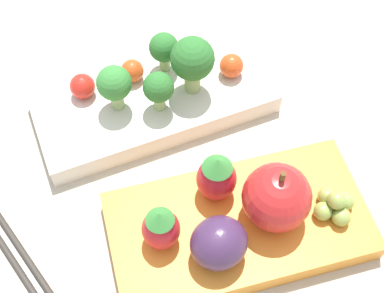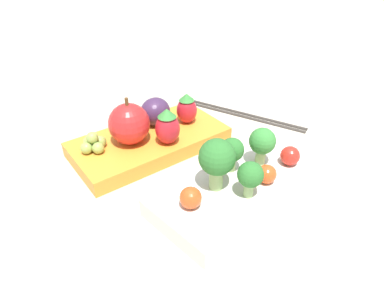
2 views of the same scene
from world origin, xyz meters
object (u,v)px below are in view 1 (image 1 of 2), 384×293
object	(u,v)px
cherry_tomato_2	(132,71)
grape_cluster	(335,205)
strawberry_0	(217,177)
strawberry_1	(161,228)
bento_box_savoury	(152,103)
broccoli_floret_3	(154,90)
bento_box_fruit	(238,226)
broccoli_floret_2	(193,60)
cherry_tomato_1	(231,66)
plum	(219,243)
apple	(277,197)
broccoli_floret_1	(114,84)
broccoli_floret_0	(164,49)
chopsticks_pair	(27,272)
cherry_tomato_0	(83,86)

from	to	relation	value
cherry_tomato_2	grape_cluster	bearing A→B (deg)	-64.22
strawberry_0	strawberry_1	size ratio (longest dim) A/B	1.10
bento_box_savoury	broccoli_floret_3	bearing A→B (deg)	-95.82
bento_box_fruit	broccoli_floret_2	size ratio (longest dim) A/B	3.71
cherry_tomato_1	plum	size ratio (longest dim) A/B	0.52
broccoli_floret_3	cherry_tomato_1	world-z (taller)	broccoli_floret_3
apple	strawberry_0	size ratio (longest dim) A/B	1.28
broccoli_floret_1	apple	distance (m)	0.17
bento_box_savoury	broccoli_floret_0	bearing A→B (deg)	45.13
broccoli_floret_1	grape_cluster	size ratio (longest dim) A/B	1.34
broccoli_floret_0	cherry_tomato_1	world-z (taller)	broccoli_floret_0
broccoli_floret_3	grape_cluster	bearing A→B (deg)	-59.99
bento_box_savoury	strawberry_1	size ratio (longest dim) A/B	4.98
bento_box_fruit	broccoli_floret_2	xyz separation A→B (m)	(0.02, 0.14, 0.05)
cherry_tomato_2	chopsticks_pair	bearing A→B (deg)	-137.18
broccoli_floret_2	apple	size ratio (longest dim) A/B	0.95
cherry_tomato_0	strawberry_1	distance (m)	0.17
cherry_tomato_0	plum	size ratio (longest dim) A/B	0.53
cherry_tomato_2	strawberry_1	bearing A→B (deg)	-103.74
bento_box_savoury	broccoli_floret_1	size ratio (longest dim) A/B	4.70
broccoli_floret_1	chopsticks_pair	size ratio (longest dim) A/B	0.24
cherry_tomato_1	broccoli_floret_3	bearing A→B (deg)	-174.12
plum	bento_box_fruit	bearing A→B (deg)	32.14
bento_box_savoury	broccoli_floret_0	size ratio (longest dim) A/B	5.34
broccoli_floret_2	cherry_tomato_0	xyz separation A→B (m)	(-0.10, 0.04, -0.03)
broccoli_floret_1	grape_cluster	distance (m)	0.22
broccoli_floret_1	plum	distance (m)	0.17
strawberry_1	broccoli_floret_2	bearing A→B (deg)	56.07
bento_box_savoury	cherry_tomato_2	bearing A→B (deg)	106.03
strawberry_1	chopsticks_pair	bearing A→B (deg)	165.60
bento_box_fruit	cherry_tomato_2	xyz separation A→B (m)	(-0.02, 0.18, 0.02)
strawberry_0	plum	xyz separation A→B (m)	(-0.02, -0.05, -0.00)
broccoli_floret_1	cherry_tomato_2	size ratio (longest dim) A/B	2.21
broccoli_floret_2	chopsticks_pair	distance (m)	0.23
strawberry_1	cherry_tomato_1	bearing A→B (deg)	45.36
cherry_tomato_0	plum	distance (m)	0.20
cherry_tomato_1	cherry_tomato_2	distance (m)	0.09
apple	plum	world-z (taller)	apple
broccoli_floret_0	cherry_tomato_1	distance (m)	0.07
bento_box_savoury	broccoli_floret_2	size ratio (longest dim) A/B	3.72
broccoli_floret_3	plum	world-z (taller)	broccoli_floret_3
cherry_tomato_2	chopsticks_pair	xyz separation A→B (m)	(-0.15, -0.14, -0.03)
broccoli_floret_0	cherry_tomato_0	world-z (taller)	broccoli_floret_0
apple	cherry_tomato_2	bearing A→B (deg)	105.68
broccoli_floret_2	plum	distance (m)	0.17
bento_box_savoury	apple	size ratio (longest dim) A/B	3.53
cherry_tomato_1	strawberry_1	bearing A→B (deg)	-134.64
bento_box_fruit	grape_cluster	size ratio (longest dim) A/B	6.25
broccoli_floret_2	cherry_tomato_0	bearing A→B (deg)	159.14
cherry_tomato_1	grape_cluster	size ratio (longest dim) A/B	0.64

